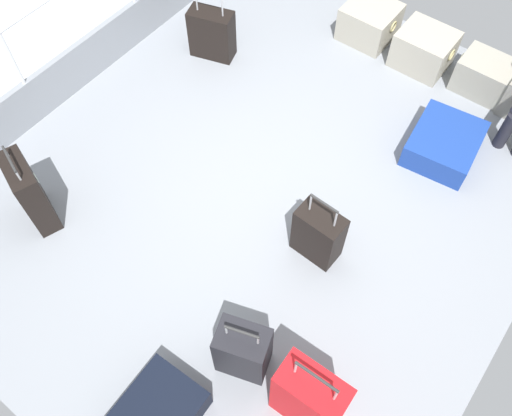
{
  "coord_description": "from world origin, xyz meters",
  "views": [
    {
      "loc": [
        1.54,
        -2.22,
        3.91
      ],
      "look_at": [
        0.16,
        -0.4,
        0.25
      ],
      "focal_mm": 38.2,
      "sensor_mm": 36.0,
      "label": 1
    }
  ],
  "objects_px": {
    "cargo_crate_1": "(424,49)",
    "cargo_crate_0": "(369,22)",
    "suitcase_3": "(309,398)",
    "suitcase_2": "(212,34)",
    "suitcase_1": "(444,144)",
    "cargo_crate_2": "(489,78)",
    "suitcase_4": "(318,234)",
    "suitcase_6": "(243,350)",
    "suitcase_0": "(30,193)"
  },
  "relations": [
    {
      "from": "suitcase_1",
      "to": "cargo_crate_0",
      "type": "bearing_deg",
      "value": 145.13
    },
    {
      "from": "cargo_crate_2",
      "to": "suitcase_1",
      "type": "distance_m",
      "value": 0.94
    },
    {
      "from": "cargo_crate_1",
      "to": "suitcase_2",
      "type": "relative_size",
      "value": 0.79
    },
    {
      "from": "suitcase_1",
      "to": "suitcase_6",
      "type": "relative_size",
      "value": 1.11
    },
    {
      "from": "cargo_crate_0",
      "to": "suitcase_0",
      "type": "bearing_deg",
      "value": -106.01
    },
    {
      "from": "suitcase_1",
      "to": "cargo_crate_2",
      "type": "bearing_deg",
      "value": 91.19
    },
    {
      "from": "suitcase_3",
      "to": "suitcase_2",
      "type": "bearing_deg",
      "value": 139.57
    },
    {
      "from": "suitcase_3",
      "to": "suitcase_4",
      "type": "relative_size",
      "value": 1.23
    },
    {
      "from": "suitcase_6",
      "to": "cargo_crate_0",
      "type": "bearing_deg",
      "value": 107.17
    },
    {
      "from": "suitcase_2",
      "to": "cargo_crate_0",
      "type": "bearing_deg",
      "value": 46.56
    },
    {
      "from": "cargo_crate_0",
      "to": "suitcase_2",
      "type": "distance_m",
      "value": 1.63
    },
    {
      "from": "cargo_crate_1",
      "to": "cargo_crate_0",
      "type": "bearing_deg",
      "value": 177.06
    },
    {
      "from": "suitcase_0",
      "to": "suitcase_1",
      "type": "xyz_separation_m",
      "value": [
        2.35,
        2.61,
        -0.21
      ]
    },
    {
      "from": "suitcase_0",
      "to": "suitcase_2",
      "type": "distance_m",
      "value": 2.36
    },
    {
      "from": "suitcase_6",
      "to": "suitcase_2",
      "type": "bearing_deg",
      "value": 133.42
    },
    {
      "from": "suitcase_0",
      "to": "suitcase_1",
      "type": "bearing_deg",
      "value": 48.01
    },
    {
      "from": "suitcase_1",
      "to": "suitcase_3",
      "type": "relative_size",
      "value": 0.83
    },
    {
      "from": "cargo_crate_1",
      "to": "suitcase_4",
      "type": "xyz_separation_m",
      "value": [
        0.35,
        -2.41,
        0.07
      ]
    },
    {
      "from": "cargo_crate_2",
      "to": "suitcase_2",
      "type": "xyz_separation_m",
      "value": [
        -2.43,
        -1.19,
        0.08
      ]
    },
    {
      "from": "cargo_crate_1",
      "to": "suitcase_6",
      "type": "distance_m",
      "value": 3.5
    },
    {
      "from": "suitcase_2",
      "to": "suitcase_6",
      "type": "relative_size",
      "value": 1.1
    },
    {
      "from": "suitcase_1",
      "to": "suitcase_2",
      "type": "relative_size",
      "value": 1.01
    },
    {
      "from": "cargo_crate_2",
      "to": "suitcase_3",
      "type": "bearing_deg",
      "value": -84.98
    },
    {
      "from": "cargo_crate_2",
      "to": "suitcase_3",
      "type": "xyz_separation_m",
      "value": [
        0.31,
        -3.52,
        0.18
      ]
    },
    {
      "from": "cargo_crate_2",
      "to": "suitcase_6",
      "type": "bearing_deg",
      "value": -93.75
    },
    {
      "from": "suitcase_6",
      "to": "suitcase_3",
      "type": "bearing_deg",
      "value": -0.93
    },
    {
      "from": "suitcase_1",
      "to": "suitcase_3",
      "type": "xyz_separation_m",
      "value": [
        0.29,
        -2.59,
        0.23
      ]
    },
    {
      "from": "suitcase_0",
      "to": "suitcase_4",
      "type": "distance_m",
      "value": 2.29
    },
    {
      "from": "cargo_crate_0",
      "to": "suitcase_4",
      "type": "xyz_separation_m",
      "value": [
        0.99,
        -2.44,
        0.08
      ]
    },
    {
      "from": "cargo_crate_0",
      "to": "suitcase_1",
      "type": "distance_m",
      "value": 1.63
    },
    {
      "from": "cargo_crate_1",
      "to": "suitcase_6",
      "type": "relative_size",
      "value": 0.87
    },
    {
      "from": "cargo_crate_2",
      "to": "suitcase_1",
      "type": "relative_size",
      "value": 0.87
    },
    {
      "from": "cargo_crate_0",
      "to": "suitcase_3",
      "type": "relative_size",
      "value": 0.63
    },
    {
      "from": "cargo_crate_1",
      "to": "suitcase_4",
      "type": "height_order",
      "value": "suitcase_4"
    },
    {
      "from": "suitcase_0",
      "to": "suitcase_2",
      "type": "xyz_separation_m",
      "value": [
        -0.1,
        2.36,
        -0.08
      ]
    },
    {
      "from": "suitcase_2",
      "to": "suitcase_1",
      "type": "bearing_deg",
      "value": 5.85
    },
    {
      "from": "cargo_crate_0",
      "to": "suitcase_3",
      "type": "distance_m",
      "value": 3.88
    },
    {
      "from": "suitcase_4",
      "to": "cargo_crate_0",
      "type": "bearing_deg",
      "value": 112.01
    },
    {
      "from": "suitcase_1",
      "to": "suitcase_6",
      "type": "bearing_deg",
      "value": -95.54
    },
    {
      "from": "suitcase_6",
      "to": "suitcase_0",
      "type": "bearing_deg",
      "value": -179.1
    },
    {
      "from": "suitcase_0",
      "to": "suitcase_6",
      "type": "relative_size",
      "value": 1.2
    },
    {
      "from": "suitcase_1",
      "to": "suitcase_2",
      "type": "distance_m",
      "value": 2.47
    },
    {
      "from": "suitcase_4",
      "to": "suitcase_6",
      "type": "xyz_separation_m",
      "value": [
        0.1,
        -1.06,
        0.01
      ]
    },
    {
      "from": "cargo_crate_2",
      "to": "suitcase_1",
      "type": "height_order",
      "value": "cargo_crate_2"
    },
    {
      "from": "cargo_crate_2",
      "to": "suitcase_6",
      "type": "relative_size",
      "value": 0.97
    },
    {
      "from": "cargo_crate_2",
      "to": "suitcase_2",
      "type": "bearing_deg",
      "value": -153.94
    },
    {
      "from": "suitcase_0",
      "to": "suitcase_1",
      "type": "height_order",
      "value": "suitcase_0"
    },
    {
      "from": "cargo_crate_0",
      "to": "suitcase_0",
      "type": "xyz_separation_m",
      "value": [
        -1.02,
        -3.54,
        0.15
      ]
    },
    {
      "from": "suitcase_1",
      "to": "suitcase_2",
      "type": "bearing_deg",
      "value": -174.15
    },
    {
      "from": "suitcase_2",
      "to": "suitcase_3",
      "type": "relative_size",
      "value": 0.82
    }
  ]
}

